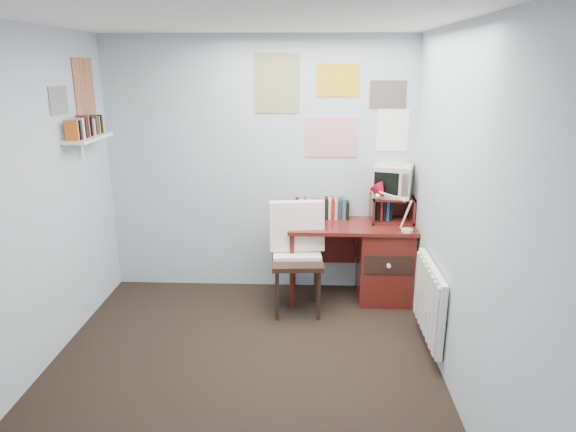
% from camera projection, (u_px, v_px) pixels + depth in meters
% --- Properties ---
extents(ground, '(3.50, 3.50, 0.00)m').
position_uv_depth(ground, '(239.00, 383.00, 3.73)').
color(ground, black).
rests_on(ground, ground).
extents(back_wall, '(3.00, 0.02, 2.50)m').
position_uv_depth(back_wall, '(259.00, 167.00, 5.05)').
color(back_wall, '#A9B7C1').
rests_on(back_wall, ground).
extents(left_wall, '(0.02, 3.50, 2.50)m').
position_uv_depth(left_wall, '(11.00, 216.00, 3.43)').
color(left_wall, '#A9B7C1').
rests_on(left_wall, ground).
extents(right_wall, '(0.02, 3.50, 2.50)m').
position_uv_depth(right_wall, '(465.00, 221.00, 3.31)').
color(right_wall, '#A9B7C1').
rests_on(right_wall, ground).
extents(ceiling, '(3.00, 3.50, 0.02)m').
position_uv_depth(ceiling, '(228.00, 15.00, 3.01)').
color(ceiling, white).
rests_on(ceiling, back_wall).
extents(desk, '(1.20, 0.55, 0.76)m').
position_uv_depth(desk, '(378.00, 259.00, 4.98)').
color(desk, maroon).
rests_on(desk, ground).
extents(desk_chair, '(0.54, 0.52, 0.99)m').
position_uv_depth(desk_chair, '(297.00, 262.00, 4.68)').
color(desk_chair, black).
rests_on(desk_chair, ground).
extents(desk_lamp, '(0.31, 0.29, 0.38)m').
position_uv_depth(desk_lamp, '(408.00, 212.00, 4.61)').
color(desk_lamp, '#B80C1C').
rests_on(desk_lamp, desk).
extents(tv_riser, '(0.40, 0.30, 0.25)m').
position_uv_depth(tv_riser, '(392.00, 209.00, 4.94)').
color(tv_riser, maroon).
rests_on(tv_riser, desk).
extents(crt_tv, '(0.42, 0.40, 0.33)m').
position_uv_depth(crt_tv, '(393.00, 179.00, 4.88)').
color(crt_tv, beige).
rests_on(crt_tv, tv_riser).
extents(book_row, '(0.60, 0.14, 0.22)m').
position_uv_depth(book_row, '(326.00, 208.00, 5.04)').
color(book_row, maroon).
rests_on(book_row, desk).
extents(radiator, '(0.09, 0.80, 0.60)m').
position_uv_depth(radiator, '(430.00, 301.00, 4.07)').
color(radiator, white).
rests_on(radiator, right_wall).
extents(wall_shelf, '(0.20, 0.62, 0.24)m').
position_uv_depth(wall_shelf, '(88.00, 138.00, 4.37)').
color(wall_shelf, white).
rests_on(wall_shelf, left_wall).
extents(posters_back, '(1.20, 0.01, 0.90)m').
position_uv_depth(posters_back, '(332.00, 105.00, 4.84)').
color(posters_back, white).
rests_on(posters_back, back_wall).
extents(posters_left, '(0.01, 0.70, 0.60)m').
position_uv_depth(posters_left, '(72.00, 92.00, 4.27)').
color(posters_left, white).
rests_on(posters_left, left_wall).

